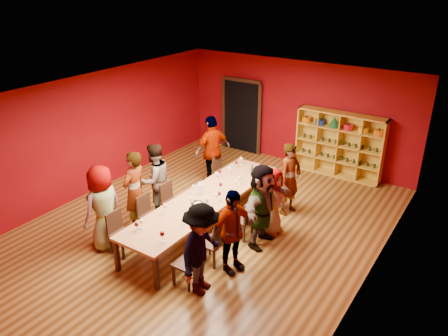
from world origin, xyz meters
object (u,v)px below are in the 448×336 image
(person_left_1, at_px, (135,191))
(chair_person_right_3, at_px, (257,207))
(tasting_table, at_px, (206,200))
(chair_person_right_2, at_px, (245,217))
(person_right_3, at_px, (272,201))
(spittoon_bowl, at_px, (197,204))
(chair_person_left_0, at_px, (119,230))
(chair_person_right_0, at_px, (190,262))
(person_right_2, at_px, (262,206))
(person_right_4, at_px, (290,179))
(person_left_0, at_px, (103,207))
(chair_person_left_2, at_px, (170,199))
(shelving_unit, at_px, (340,141))
(chair_person_left_1, at_px, (148,213))
(chair_person_right_1, at_px, (215,241))
(person_right_0, at_px, (202,249))
(chair_person_right_4, at_px, (278,190))
(person_left_2, at_px, (155,180))
(wine_bottle, at_px, (252,171))
(chair_person_left_4, at_px, (221,168))
(person_right_1, at_px, (232,232))
(person_left_4, at_px, (212,151))

(person_left_1, relative_size, chair_person_right_3, 2.05)
(tasting_table, xyz_separation_m, chair_person_right_2, (0.91, 0.14, -0.20))
(person_right_3, relative_size, spittoon_bowl, 5.32)
(tasting_table, height_order, chair_person_left_0, chair_person_left_0)
(chair_person_right_0, relative_size, person_right_3, 0.59)
(person_right_2, bearing_deg, person_right_4, 4.12)
(person_left_0, distance_m, chair_person_left_2, 1.67)
(shelving_unit, relative_size, chair_person_left_1, 2.70)
(chair_person_left_0, bearing_deg, person_right_4, 57.61)
(chair_person_right_0, height_order, chair_person_right_1, same)
(chair_person_left_0, bearing_deg, spittoon_bowl, 51.25)
(person_right_2, xyz_separation_m, person_right_4, (-0.11, 1.50, -0.03))
(chair_person_left_0, xyz_separation_m, person_right_4, (2.12, 3.33, 0.36))
(chair_person_right_0, height_order, person_right_0, person_right_0)
(shelving_unit, xyz_separation_m, person_right_3, (-0.12, -3.66, -0.23))
(person_right_2, relative_size, person_right_3, 1.19)
(chair_person_left_0, height_order, person_right_4, person_right_4)
(chair_person_left_0, xyz_separation_m, chair_person_right_3, (1.82, 2.35, 0.00))
(chair_person_left_0, relative_size, person_left_0, 0.50)
(chair_person_right_1, bearing_deg, chair_person_right_4, 90.00)
(person_left_2, xyz_separation_m, chair_person_right_4, (2.26, 1.76, -0.37))
(shelving_unit, distance_m, person_left_1, 5.81)
(wine_bottle, bearing_deg, chair_person_right_0, -78.66)
(tasting_table, distance_m, chair_person_left_4, 2.14)
(shelving_unit, bearing_deg, chair_person_right_3, -97.57)
(shelving_unit, bearing_deg, chair_person_right_4, -100.30)
(shelving_unit, relative_size, person_right_1, 1.42)
(chair_person_right_1, height_order, person_right_4, person_right_4)
(tasting_table, xyz_separation_m, chair_person_left_1, (-0.91, -0.85, -0.20))
(chair_person_right_1, height_order, spittoon_bowl, spittoon_bowl)
(chair_person_left_0, relative_size, wine_bottle, 3.07)
(chair_person_right_1, xyz_separation_m, chair_person_right_3, (0.00, 1.61, 0.00))
(person_right_2, bearing_deg, person_left_1, 111.20)
(chair_person_right_2, relative_size, person_right_2, 0.50)
(person_right_0, relative_size, person_right_4, 1.00)
(person_right_0, distance_m, person_right_3, 2.39)
(shelving_unit, xyz_separation_m, chair_person_right_3, (-0.49, -3.66, -0.49))
(chair_person_left_1, height_order, person_right_2, person_right_2)
(person_left_1, height_order, person_left_4, person_left_4)
(spittoon_bowl, bearing_deg, person_right_3, 42.69)
(chair_person_right_2, distance_m, person_right_3, 0.69)
(person_left_2, height_order, person_right_4, person_left_2)
(person_right_3, bearing_deg, person_left_0, 132.98)
(person_left_1, bearing_deg, person_left_2, -179.49)
(person_right_1, relative_size, person_right_4, 0.98)
(chair_person_left_4, relative_size, person_right_1, 0.53)
(chair_person_left_2, bearing_deg, person_right_2, 6.46)
(tasting_table, relative_size, person_right_2, 2.52)
(chair_person_left_1, bearing_deg, person_left_2, 120.52)
(person_left_0, distance_m, chair_person_right_1, 2.37)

